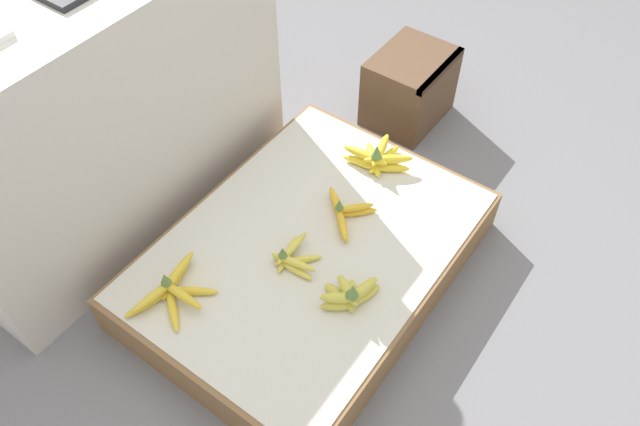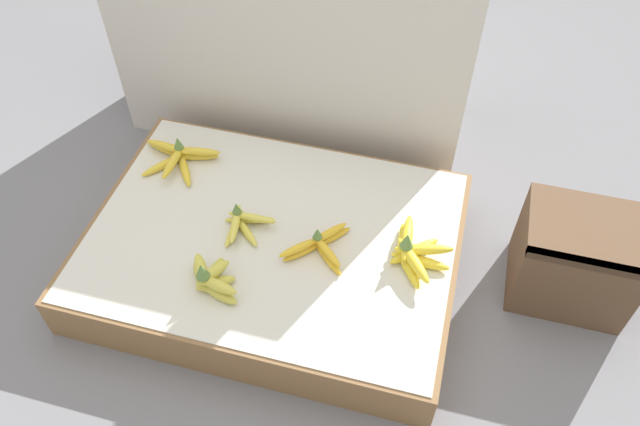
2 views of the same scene
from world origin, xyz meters
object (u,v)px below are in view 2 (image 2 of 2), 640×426
at_px(banana_bunch_front_midleft, 211,279).
at_px(wooden_crate, 575,259).
at_px(banana_bunch_middle_midright, 319,246).
at_px(banana_bunch_middle_right, 413,252).
at_px(banana_bunch_back_left, 178,156).
at_px(banana_bunch_middle_midleft, 243,223).

bearing_deg(banana_bunch_front_midleft, wooden_crate, 20.73).
bearing_deg(wooden_crate, banana_bunch_middle_midright, -166.25).
xyz_separation_m(banana_bunch_middle_right, banana_bunch_back_left, (-0.80, 0.19, -0.01)).
height_order(banana_bunch_front_midleft, banana_bunch_back_left, banana_bunch_front_midleft).
bearing_deg(banana_bunch_front_midleft, banana_bunch_back_left, 123.61).
relative_size(wooden_crate, banana_bunch_middle_midleft, 2.04).
relative_size(banana_bunch_middle_midleft, banana_bunch_middle_right, 0.68).
xyz_separation_m(wooden_crate, banana_bunch_front_midleft, (-0.97, -0.37, 0.05)).
xyz_separation_m(banana_bunch_middle_midleft, banana_bunch_middle_right, (0.50, 0.02, 0.01)).
xyz_separation_m(banana_bunch_middle_midleft, banana_bunch_middle_midright, (0.24, -0.03, 0.00)).
xyz_separation_m(banana_bunch_front_midleft, banana_bunch_middle_midleft, (0.01, 0.22, -0.01)).
height_order(banana_bunch_middle_midleft, banana_bunch_middle_midright, banana_bunch_middle_midleft).
bearing_deg(banana_bunch_back_left, banana_bunch_middle_midright, -23.64).
height_order(banana_bunch_middle_midleft, banana_bunch_back_left, banana_bunch_back_left).
bearing_deg(banana_bunch_back_left, banana_bunch_middle_right, -13.67).
bearing_deg(banana_bunch_middle_right, banana_bunch_back_left, 166.33).
xyz_separation_m(wooden_crate, banana_bunch_middle_midright, (-0.72, -0.18, 0.04)).
relative_size(banana_bunch_front_midleft, banana_bunch_middle_midleft, 1.10).
height_order(banana_bunch_middle_midleft, banana_bunch_middle_right, banana_bunch_middle_right).
bearing_deg(banana_bunch_back_left, wooden_crate, -2.74).
distance_m(banana_bunch_front_midleft, banana_bunch_middle_midleft, 0.22).
distance_m(banana_bunch_middle_midleft, banana_bunch_middle_midright, 0.24).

